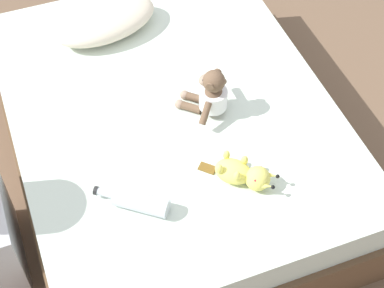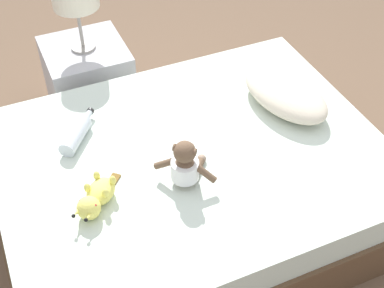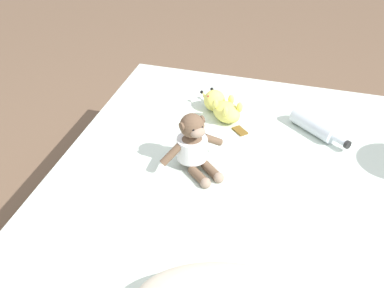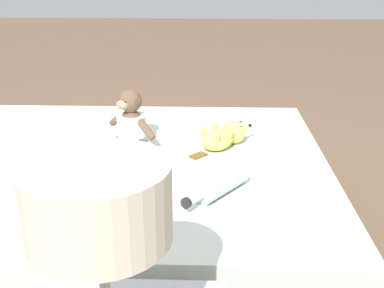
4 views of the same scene
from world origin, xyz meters
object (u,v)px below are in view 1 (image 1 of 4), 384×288
at_px(pillow, 105,20).
at_px(glass_bottle, 139,202).
at_px(plush_monkey, 211,95).
at_px(bed, 171,136).
at_px(plush_yellow_creature, 243,174).

xyz_separation_m(pillow, glass_bottle, (-0.16, -1.04, -0.03)).
bearing_deg(plush_monkey, pillow, 113.14).
distance_m(pillow, plush_monkey, 0.73).
xyz_separation_m(bed, plush_monkey, (0.15, -0.10, 0.31)).
bearing_deg(plush_monkey, plush_yellow_creature, -92.74).
relative_size(plush_monkey, glass_bottle, 0.94).
height_order(bed, plush_yellow_creature, plush_yellow_creature).
xyz_separation_m(plush_yellow_creature, glass_bottle, (-0.42, 0.03, -0.01)).
xyz_separation_m(plush_monkey, glass_bottle, (-0.44, -0.37, -0.06)).
bearing_deg(glass_bottle, pillow, 81.32).
relative_size(pillow, glass_bottle, 2.08).
distance_m(bed, glass_bottle, 0.61).
height_order(bed, glass_bottle, glass_bottle).
distance_m(bed, plush_yellow_creature, 0.58).
distance_m(pillow, plush_yellow_creature, 1.10).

